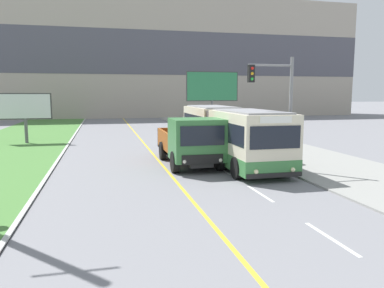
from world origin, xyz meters
name	(u,v)px	position (x,y,z in m)	size (l,w,h in m)	color
apartment_block_background	(120,57)	(0.00, 61.67, 9.54)	(80.00, 8.04, 19.08)	#A89E8E
city_bus	(228,134)	(3.96, 19.74, 1.52)	(2.73, 12.29, 2.98)	beige
dump_truck	(193,143)	(1.43, 17.94, 1.29)	(2.58, 6.49, 2.58)	black
traffic_light_mast	(278,99)	(5.10, 15.86, 3.52)	(2.28, 0.32, 5.51)	slate
billboard_large	(212,88)	(7.74, 35.76, 4.35)	(5.33, 0.24, 5.96)	#59595B
billboard_small	(25,108)	(-8.76, 30.11, 2.72)	(3.86, 0.24, 3.83)	#59595B
planter_round_near	(289,155)	(6.61, 17.42, 0.54)	(0.86, 0.86, 1.04)	gray
planter_round_second	(252,143)	(6.52, 22.39, 0.54)	(0.88, 0.88, 1.04)	gray
planter_round_third	(227,135)	(6.52, 27.35, 0.56)	(0.91, 0.91, 1.09)	gray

